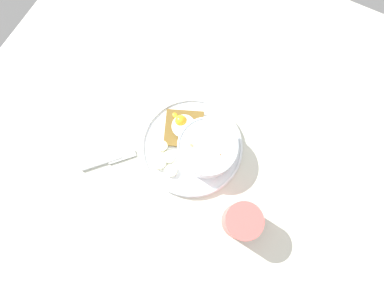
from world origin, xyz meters
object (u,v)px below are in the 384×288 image
banana_slice_back (171,171)px  oatmeal_bowl (207,148)px  coffee_mug (242,221)px  knife (109,161)px  poached_egg (183,125)px  toast_slice (184,129)px  banana_slice_right (162,146)px  banana_slice_left (159,163)px  banana_slice_front (169,157)px

banana_slice_back → oatmeal_bowl: bearing=-32.7°
coffee_mug → knife: 34.80cm
poached_egg → coffee_mug: coffee_mug is taller
toast_slice → banana_slice_right: banana_slice_right is taller
banana_slice_left → banana_slice_back: size_ratio=1.04×
banana_slice_left → coffee_mug: (-3.50, -23.13, 2.86)cm
coffee_mug → toast_slice: bearing=57.3°
toast_slice → banana_slice_back: (-10.87, -2.16, -0.06)cm
poached_egg → coffee_mug: size_ratio=0.85×
banana_slice_front → knife: banana_slice_front is taller
banana_slice_left → banana_slice_right: bearing=17.8°
toast_slice → banana_slice_front: bearing=-179.4°
toast_slice → banana_slice_right: 7.01cm
banana_slice_back → toast_slice: bearing=11.2°
oatmeal_bowl → banana_slice_left: size_ratio=3.29×
banana_slice_front → banana_slice_back: bearing=-143.0°
toast_slice → banana_slice_back: size_ratio=3.00×
poached_egg → banana_slice_left: poached_egg is taller
knife → toast_slice: bearing=-39.1°
banana_slice_right → coffee_mug: bearing=-107.0°
oatmeal_bowl → knife: oatmeal_bowl is taller
banana_slice_front → banana_slice_right: banana_slice_right is taller
oatmeal_bowl → coffee_mug: size_ratio=1.63×
banana_slice_front → banana_slice_right: bearing=59.1°
toast_slice → knife: toast_slice is taller
banana_slice_left → knife: (-5.20, 11.38, -1.23)cm
banana_slice_back → banana_slice_front: bearing=37.0°
toast_slice → banana_slice_back: same height
oatmeal_bowl → toast_slice: oatmeal_bowl is taller
oatmeal_bowl → banana_slice_front: oatmeal_bowl is taller
oatmeal_bowl → banana_slice_right: bearing=112.0°
poached_egg → knife: bearing=141.6°
banana_slice_back → banana_slice_right: same height
banana_slice_left → banana_slice_back: (-0.40, -3.51, -0.05)cm
banana_slice_right → coffee_mug: 25.68cm
banana_slice_back → knife: 15.69cm
banana_slice_left → banana_slice_right: same height
banana_slice_front → banana_slice_left: size_ratio=0.94×
poached_egg → knife: poached_egg is taller
banana_slice_front → banana_slice_left: banana_slice_left is taller
banana_slice_back → coffee_mug: size_ratio=0.47×
banana_slice_back → poached_egg: bearing=12.3°
banana_slice_back → banana_slice_right: size_ratio=1.22×
poached_egg → coffee_mug: bearing=-122.6°
toast_slice → poached_egg: poached_egg is taller
poached_egg → banana_slice_right: bearing=160.2°
toast_slice → coffee_mug: coffee_mug is taller
banana_slice_front → coffee_mug: (-5.83, -21.69, 3.06)cm
oatmeal_bowl → knife: size_ratio=1.34×
oatmeal_bowl → banana_slice_right: oatmeal_bowl is taller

